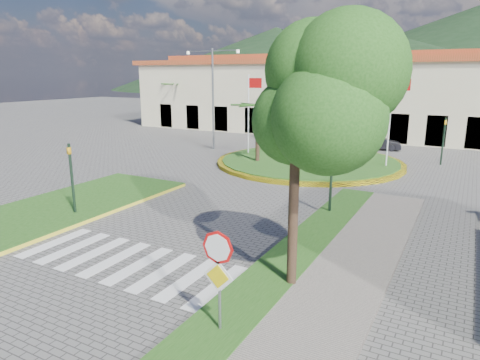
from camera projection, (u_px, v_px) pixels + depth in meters
The scene contains 21 objects.
ground at pixel (12, 321), 10.74m from camera, with size 160.00×160.00×0.00m, color #63615E.
sidewalk_right at pixel (262, 346), 9.64m from camera, with size 4.00×28.00×0.15m, color gray.
verge_right at pixel (216, 330), 10.19m from camera, with size 1.60×28.00×0.18m, color #1E4D16.
median_left at pixel (46, 213), 18.84m from camera, with size 5.00×14.00×0.18m, color #1E4D16.
crosswalk at pixel (125, 261), 14.15m from camera, with size 8.00×3.00×0.01m, color silver.
roundabout_island at pixel (309, 161), 29.45m from camera, with size 12.70×12.70×6.00m.
stop_sign at pixel (218, 266), 9.71m from camera, with size 0.80×0.11×2.65m.
deciduous_tree at pixel (297, 108), 11.20m from camera, with size 3.60×3.60×6.80m.
traffic_light_left at pixel (71, 173), 18.22m from camera, with size 0.15×0.18×3.20m.
traffic_light_right at pixel (332, 172), 18.41m from camera, with size 0.15×0.18×3.20m.
traffic_light_far at pixel (444, 137), 28.73m from camera, with size 0.18×0.15×3.20m.
direction_sign_west at pixel (324, 104), 37.21m from camera, with size 1.60×0.14×5.20m.
direction_sign_east at pixel (383, 105), 34.90m from camera, with size 1.60×0.14×5.20m.
street_lamp_centre at pixel (356, 93), 34.77m from camera, with size 4.80×0.16×8.00m.
street_lamp_west at pixel (213, 94), 34.29m from camera, with size 4.80×0.16×8.00m.
building_left at pixel (241, 93), 48.68m from camera, with size 23.32×9.54×8.05m.
hill_far_west at pixel (276, 60), 152.94m from camera, with size 140.00×140.00×22.00m, color black.
hill_near_back at pixel (403, 67), 124.28m from camera, with size 110.00×110.00×16.00m, color black.
white_van at pixel (280, 132), 41.03m from camera, with size 1.98×4.30×1.19m, color silver.
car_dark_a at pixel (363, 131), 41.39m from camera, with size 1.47×3.65×1.24m, color black.
car_dark_b at pixel (380, 143), 34.85m from camera, with size 1.16×3.32×1.10m, color black.
Camera 1 is at (9.61, -5.66, 6.04)m, focal length 32.00 mm.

